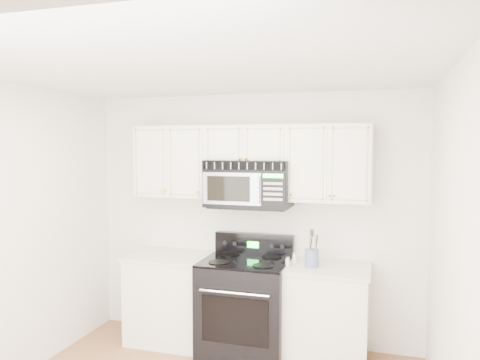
% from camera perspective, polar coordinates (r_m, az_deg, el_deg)
% --- Properties ---
extents(room, '(3.51, 3.51, 2.61)m').
position_cam_1_polar(room, '(3.34, -6.53, -9.05)').
color(room, brown).
rests_on(room, ground).
extents(base_cabinet_left, '(0.86, 0.65, 0.92)m').
position_cam_1_polar(base_cabinet_left, '(5.16, -8.34, -14.33)').
color(base_cabinet_left, silver).
rests_on(base_cabinet_left, ground).
extents(base_cabinet_right, '(0.86, 0.65, 0.92)m').
position_cam_1_polar(base_cabinet_right, '(4.75, 10.18, -16.06)').
color(base_cabinet_right, silver).
rests_on(base_cabinet_right, ground).
extents(range, '(0.84, 0.76, 1.14)m').
position_cam_1_polar(range, '(4.83, 0.71, -14.90)').
color(range, black).
rests_on(range, ground).
extents(upper_cabinets, '(2.44, 0.37, 0.75)m').
position_cam_1_polar(upper_cabinets, '(4.75, 0.99, 2.63)').
color(upper_cabinets, silver).
rests_on(upper_cabinets, ground).
extents(microwave, '(0.85, 0.48, 0.47)m').
position_cam_1_polar(microwave, '(4.71, 1.08, -0.41)').
color(microwave, black).
rests_on(microwave, ground).
extents(utensil_crock, '(0.13, 0.13, 0.35)m').
position_cam_1_polar(utensil_crock, '(4.53, 8.76, -9.31)').
color(utensil_crock, '#4F5E8B').
rests_on(utensil_crock, base_cabinet_right).
extents(shaker_salt, '(0.04, 0.04, 0.10)m').
position_cam_1_polar(shaker_salt, '(4.67, 6.68, -9.36)').
color(shaker_salt, silver).
rests_on(shaker_salt, base_cabinet_right).
extents(shaker_pepper, '(0.04, 0.04, 0.09)m').
position_cam_1_polar(shaker_pepper, '(4.51, 5.81, -9.87)').
color(shaker_pepper, silver).
rests_on(shaker_pepper, base_cabinet_right).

